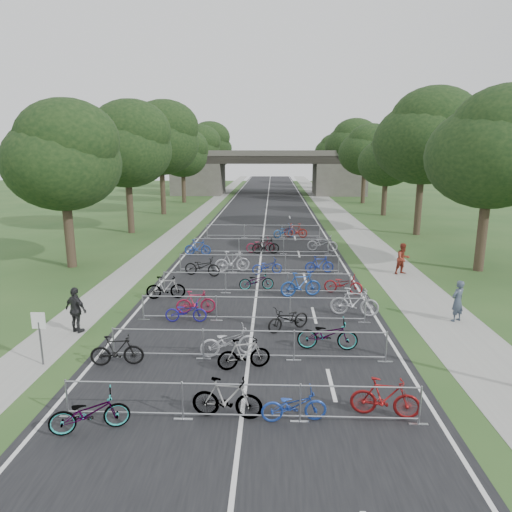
# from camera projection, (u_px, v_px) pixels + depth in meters

# --- Properties ---
(ground) EXTENTS (200.00, 200.00, 0.00)m
(ground) POSITION_uv_depth(u_px,v_px,m) (241.00, 421.00, 11.97)
(ground) COLOR #294C20
(ground) RESTS_ON ground
(road) EXTENTS (11.00, 140.00, 0.01)m
(road) POSITION_uv_depth(u_px,v_px,m) (267.00, 204.00, 60.66)
(road) COLOR black
(road) RESTS_ON ground
(sidewalk_right) EXTENTS (3.00, 140.00, 0.01)m
(sidewalk_right) POSITION_uv_depth(u_px,v_px,m) (327.00, 205.00, 60.37)
(sidewalk_right) COLOR gray
(sidewalk_right) RESTS_ON ground
(sidewalk_left) EXTENTS (2.00, 140.00, 0.01)m
(sidewalk_left) POSITION_uv_depth(u_px,v_px,m) (211.00, 204.00, 60.93)
(sidewalk_left) COLOR gray
(sidewalk_left) RESTS_ON ground
(lane_markings) EXTENTS (0.12, 140.00, 0.00)m
(lane_markings) POSITION_uv_depth(u_px,v_px,m) (267.00, 204.00, 60.66)
(lane_markings) COLOR silver
(lane_markings) RESTS_ON ground
(overpass_bridge) EXTENTS (31.00, 8.00, 7.05)m
(overpass_bridge) POSITION_uv_depth(u_px,v_px,m) (268.00, 172.00, 74.47)
(overpass_bridge) COLOR #4E4A45
(overpass_bridge) RESTS_ON ground
(park_sign) EXTENTS (0.45, 0.06, 1.83)m
(park_sign) POSITION_uv_depth(u_px,v_px,m) (39.00, 329.00, 14.85)
(park_sign) COLOR #4C4C51
(park_sign) RESTS_ON ground
(tree_left_0) EXTENTS (6.72, 6.72, 10.25)m
(tree_left_0) POSITION_uv_depth(u_px,v_px,m) (63.00, 159.00, 26.43)
(tree_left_0) COLOR #33261C
(tree_left_0) RESTS_ON ground
(tree_right_0) EXTENTS (7.17, 7.17, 10.93)m
(tree_right_0) POSITION_uv_depth(u_px,v_px,m) (494.00, 151.00, 25.45)
(tree_right_0) COLOR #33261C
(tree_right_0) RESTS_ON ground
(tree_left_1) EXTENTS (7.56, 7.56, 11.53)m
(tree_left_1) POSITION_uv_depth(u_px,v_px,m) (127.00, 146.00, 37.94)
(tree_left_1) COLOR #33261C
(tree_left_1) RESTS_ON ground
(tree_right_1) EXTENTS (8.18, 8.18, 12.47)m
(tree_right_1) POSITION_uv_depth(u_px,v_px,m) (426.00, 139.00, 36.91)
(tree_right_1) COLOR #33261C
(tree_right_1) RESTS_ON ground
(tree_left_2) EXTENTS (8.40, 8.40, 12.81)m
(tree_left_2) POSITION_uv_depth(u_px,v_px,m) (161.00, 140.00, 49.44)
(tree_left_2) COLOR #33261C
(tree_left_2) RESTS_ON ground
(tree_right_2) EXTENTS (6.16, 6.16, 9.39)m
(tree_right_2) POSITION_uv_depth(u_px,v_px,m) (388.00, 160.00, 49.04)
(tree_right_2) COLOR #33261C
(tree_right_2) RESTS_ON ground
(tree_left_3) EXTENTS (6.72, 6.72, 10.25)m
(tree_left_3) POSITION_uv_depth(u_px,v_px,m) (183.00, 154.00, 61.49)
(tree_left_3) COLOR #33261C
(tree_left_3) RESTS_ON ground
(tree_right_3) EXTENTS (7.17, 7.17, 10.93)m
(tree_right_3) POSITION_uv_depth(u_px,v_px,m) (366.00, 151.00, 60.50)
(tree_right_3) COLOR #33261C
(tree_right_3) RESTS_ON ground
(tree_left_4) EXTENTS (7.56, 7.56, 11.53)m
(tree_left_4) POSITION_uv_depth(u_px,v_px,m) (197.00, 149.00, 73.00)
(tree_left_4) COLOR #33261C
(tree_left_4) RESTS_ON ground
(tree_right_4) EXTENTS (8.18, 8.18, 12.47)m
(tree_right_4) POSITION_uv_depth(u_px,v_px,m) (351.00, 145.00, 71.97)
(tree_right_4) COLOR #33261C
(tree_right_4) RESTS_ON ground
(tree_left_5) EXTENTS (8.40, 8.40, 12.81)m
(tree_left_5) POSITION_uv_depth(u_px,v_px,m) (208.00, 145.00, 84.50)
(tree_left_5) COLOR #33261C
(tree_left_5) RESTS_ON ground
(tree_right_5) EXTENTS (6.16, 6.16, 9.39)m
(tree_right_5) POSITION_uv_depth(u_px,v_px,m) (340.00, 157.00, 84.10)
(tree_right_5) COLOR #33261C
(tree_right_5) RESTS_ON ground
(tree_left_6) EXTENTS (6.72, 6.72, 10.25)m
(tree_left_6) POSITION_uv_depth(u_px,v_px,m) (216.00, 153.00, 96.55)
(tree_left_6) COLOR #33261C
(tree_left_6) RESTS_ON ground
(tree_right_6) EXTENTS (7.17, 7.17, 10.93)m
(tree_right_6) POSITION_uv_depth(u_px,v_px,m) (332.00, 151.00, 95.56)
(tree_right_6) COLOR #33261C
(tree_right_6) RESTS_ON ground
(barrier_row_0) EXTENTS (9.70, 0.08, 1.10)m
(barrier_row_0) POSITION_uv_depth(u_px,v_px,m) (241.00, 402.00, 11.84)
(barrier_row_0) COLOR #A3A5AB
(barrier_row_0) RESTS_ON ground
(barrier_row_1) EXTENTS (9.70, 0.08, 1.10)m
(barrier_row_1) POSITION_uv_depth(u_px,v_px,m) (248.00, 345.00, 15.35)
(barrier_row_1) COLOR #A3A5AB
(barrier_row_1) RESTS_ON ground
(barrier_row_2) EXTENTS (9.70, 0.08, 1.10)m
(barrier_row_2) POSITION_uv_depth(u_px,v_px,m) (253.00, 309.00, 18.85)
(barrier_row_2) COLOR #A3A5AB
(barrier_row_2) RESTS_ON ground
(barrier_row_3) EXTENTS (9.70, 0.08, 1.10)m
(barrier_row_3) POSITION_uv_depth(u_px,v_px,m) (256.00, 283.00, 22.56)
(barrier_row_3) COLOR #A3A5AB
(barrier_row_3) RESTS_ON ground
(barrier_row_4) EXTENTS (9.70, 0.08, 1.10)m
(barrier_row_4) POSITION_uv_depth(u_px,v_px,m) (259.00, 264.00, 26.45)
(barrier_row_4) COLOR #A3A5AB
(barrier_row_4) RESTS_ON ground
(barrier_row_5) EXTENTS (9.70, 0.08, 1.10)m
(barrier_row_5) POSITION_uv_depth(u_px,v_px,m) (261.00, 246.00, 31.32)
(barrier_row_5) COLOR #A3A5AB
(barrier_row_5) RESTS_ON ground
(barrier_row_6) EXTENTS (9.70, 0.08, 1.10)m
(barrier_row_6) POSITION_uv_depth(u_px,v_px,m) (263.00, 231.00, 37.16)
(barrier_row_6) COLOR #A3A5AB
(barrier_row_6) RESTS_ON ground
(bike_0) EXTENTS (2.08, 1.28, 1.03)m
(bike_0) POSITION_uv_depth(u_px,v_px,m) (90.00, 413.00, 11.42)
(bike_0) COLOR #A3A5AB
(bike_0) RESTS_ON ground
(bike_1) EXTENTS (1.94, 0.73, 1.14)m
(bike_1) POSITION_uv_depth(u_px,v_px,m) (227.00, 399.00, 11.98)
(bike_1) COLOR #A3A5AB
(bike_1) RESTS_ON ground
(bike_2) EXTENTS (1.78, 0.79, 0.91)m
(bike_2) POSITION_uv_depth(u_px,v_px,m) (294.00, 405.00, 11.86)
(bike_2) COLOR #1B3996
(bike_2) RESTS_ON ground
(bike_3) EXTENTS (1.88, 0.83, 1.09)m
(bike_3) POSITION_uv_depth(u_px,v_px,m) (385.00, 398.00, 12.05)
(bike_3) COLOR maroon
(bike_3) RESTS_ON ground
(bike_4) EXTENTS (1.78, 0.72, 1.04)m
(bike_4) POSITION_uv_depth(u_px,v_px,m) (117.00, 351.00, 14.96)
(bike_4) COLOR black
(bike_4) RESTS_ON ground
(bike_5) EXTENTS (2.12, 1.25, 1.05)m
(bike_5) POSITION_uv_depth(u_px,v_px,m) (229.00, 341.00, 15.68)
(bike_5) COLOR #9F9FA6
(bike_5) RESTS_ON ground
(bike_6) EXTENTS (1.81, 0.93, 1.05)m
(bike_6) POSITION_uv_depth(u_px,v_px,m) (244.00, 354.00, 14.71)
(bike_6) COLOR #A3A5AB
(bike_6) RESTS_ON ground
(bike_7) EXTENTS (2.18, 0.84, 1.13)m
(bike_7) POSITION_uv_depth(u_px,v_px,m) (327.00, 335.00, 16.16)
(bike_7) COLOR #A3A5AB
(bike_7) RESTS_ON ground
(bike_8) EXTENTS (1.74, 0.66, 0.90)m
(bike_8) POSITION_uv_depth(u_px,v_px,m) (186.00, 312.00, 18.81)
(bike_8) COLOR navy
(bike_8) RESTS_ON ground
(bike_9) EXTENTS (1.76, 0.72, 1.02)m
(bike_9) POSITION_uv_depth(u_px,v_px,m) (196.00, 302.00, 19.79)
(bike_9) COLOR maroon
(bike_9) RESTS_ON ground
(bike_10) EXTENTS (1.91, 1.52, 0.97)m
(bike_10) POSITION_uv_depth(u_px,v_px,m) (288.00, 319.00, 17.89)
(bike_10) COLOR black
(bike_10) RESTS_ON ground
(bike_11) EXTENTS (2.13, 0.95, 1.24)m
(bike_11) POSITION_uv_depth(u_px,v_px,m) (354.00, 302.00, 19.45)
(bike_11) COLOR #9FA0A7
(bike_11) RESTS_ON ground
(bike_12) EXTENTS (1.91, 0.78, 1.11)m
(bike_12) POSITION_uv_depth(u_px,v_px,m) (166.00, 288.00, 21.73)
(bike_12) COLOR #A3A5AB
(bike_12) RESTS_ON ground
(bike_13) EXTENTS (1.84, 0.89, 0.93)m
(bike_13) POSITION_uv_depth(u_px,v_px,m) (256.00, 281.00, 23.18)
(bike_13) COLOR #A3A5AB
(bike_13) RESTS_ON ground
(bike_14) EXTENTS (2.09, 1.00, 1.21)m
(bike_14) POSITION_uv_depth(u_px,v_px,m) (301.00, 285.00, 22.10)
(bike_14) COLOR #1C449C
(bike_14) RESTS_ON ground
(bike_15) EXTENTS (2.00, 1.16, 0.99)m
(bike_15) POSITION_uv_depth(u_px,v_px,m) (343.00, 284.00, 22.55)
(bike_15) COLOR maroon
(bike_15) RESTS_ON ground
(bike_16) EXTENTS (2.21, 1.17, 1.10)m
(bike_16) POSITION_uv_depth(u_px,v_px,m) (202.00, 266.00, 25.80)
(bike_16) COLOR black
(bike_16) RESTS_ON ground
(bike_17) EXTENTS (2.16, 1.09, 1.25)m
(bike_17) POSITION_uv_depth(u_px,v_px,m) (232.00, 262.00, 26.60)
(bike_17) COLOR #AEAEB6
(bike_17) RESTS_ON ground
(bike_18) EXTENTS (1.84, 1.00, 0.92)m
(bike_18) POSITION_uv_depth(u_px,v_px,m) (267.00, 266.00, 26.16)
(bike_18) COLOR navy
(bike_18) RESTS_ON ground
(bike_19) EXTENTS (1.73, 0.67, 1.01)m
(bike_19) POSITION_uv_depth(u_px,v_px,m) (319.00, 264.00, 26.42)
(bike_19) COLOR navy
(bike_19) RESTS_ON ground
(bike_20) EXTENTS (1.81, 0.54, 1.08)m
(bike_20) POSITION_uv_depth(u_px,v_px,m) (198.00, 247.00, 30.92)
(bike_20) COLOR navy
(bike_20) RESTS_ON ground
(bike_21) EXTENTS (2.09, 1.01, 1.05)m
(bike_21) POSITION_uv_depth(u_px,v_px,m) (260.00, 245.00, 31.76)
(bike_21) COLOR maroon
(bike_21) RESTS_ON ground
(bike_22) EXTENTS (1.92, 0.67, 1.13)m
(bike_22) POSITION_uv_depth(u_px,v_px,m) (266.00, 246.00, 31.36)
(bike_22) COLOR black
(bike_22) RESTS_ON ground
(bike_23) EXTENTS (2.25, 1.17, 1.12)m
(bike_23) POSITION_uv_depth(u_px,v_px,m) (322.00, 243.00, 32.17)
(bike_23) COLOR #B4B4BD
(bike_23) RESTS_ON ground
(bike_26) EXTENTS (2.17, 1.70, 1.10)m
(bike_26) POSITION_uv_depth(u_px,v_px,m) (285.00, 231.00, 37.16)
(bike_26) COLOR navy
(bike_26) RESTS_ON ground
(bike_27) EXTENTS (2.02, 1.05, 1.17)m
(bike_27) POSITION_uv_depth(u_px,v_px,m) (296.00, 231.00, 37.27)
(bike_27) COLOR maroon
(bike_27) RESTS_ON ground
(pedestrian_a) EXTENTS (0.76, 0.69, 1.75)m
(pedestrian_a) POSITION_uv_depth(u_px,v_px,m) (458.00, 301.00, 18.80)
(pedestrian_a) COLOR #364151
(pedestrian_a) RESTS_ON ground
(pedestrian_b) EXTENTS (1.07, 0.96, 1.80)m
(pedestrian_b) POSITION_uv_depth(u_px,v_px,m) (403.00, 259.00, 26.09)
(pedestrian_b) COLOR maroon
(pedestrian_b) RESTS_ON ground
(pedestrian_c) EXTENTS (1.15, 0.87, 1.82)m
(pedestrian_c) POSITION_uv_depth(u_px,v_px,m) (76.00, 310.00, 17.63)
(pedestrian_c) COLOR black
(pedestrian_c) RESTS_ON ground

